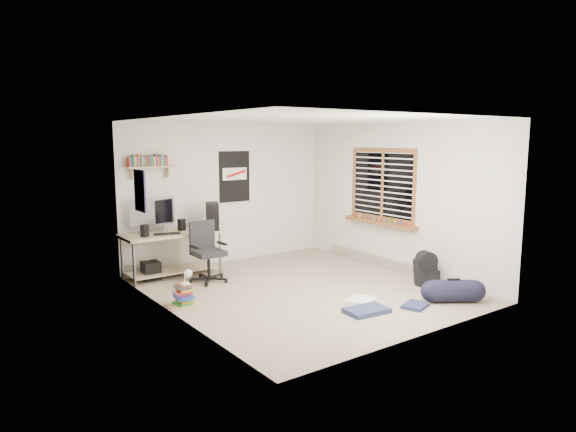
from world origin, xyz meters
TOP-DOWN VIEW (x-y plane):
  - floor at (0.00, 0.00)m, footprint 4.00×4.50m
  - ceiling at (0.00, 0.00)m, footprint 4.00×4.50m
  - back_wall at (0.00, 2.25)m, footprint 4.00×0.01m
  - left_wall at (-2.00, 0.00)m, footprint 0.01×4.50m
  - right_wall at (2.00, 0.00)m, footprint 0.01×4.50m
  - desk at (-1.26, 1.85)m, footprint 1.67×0.94m
  - monitor_left at (-1.68, 1.99)m, footprint 0.39×0.30m
  - monitor_right at (-1.32, 2.00)m, footprint 0.41×0.21m
  - pc_tower at (-0.57, 1.74)m, footprint 0.36×0.47m
  - keyboard at (-1.38, 1.74)m, footprint 0.44×0.25m
  - speaker_left at (-1.75, 1.73)m, footprint 0.12×0.12m
  - speaker_right at (-1.05, 1.92)m, footprint 0.12×0.12m
  - office_chair at (-0.93, 1.21)m, footprint 0.63×0.63m
  - wall_shelf at (-1.45, 2.14)m, footprint 0.80×0.22m
  - poster_back_wall at (0.15, 2.23)m, footprint 0.62×0.03m
  - poster_left_wall at (-1.99, 1.20)m, footprint 0.02×0.42m
  - window at (1.95, 0.30)m, footprint 0.10×1.50m
  - baseboard_heater at (1.96, 0.30)m, footprint 0.08×2.50m
  - backpack at (1.69, -0.92)m, footprint 0.38×0.35m
  - duffel_bag at (1.33, -1.69)m, footprint 0.43×0.43m
  - tshirt at (0.32, -0.93)m, footprint 0.50×0.47m
  - jeans_a at (0.05, -1.32)m, footprint 0.59×0.41m
  - jeans_b at (0.73, -1.55)m, footprint 0.43×0.37m
  - book_stack at (-1.75, 0.34)m, footprint 0.52×0.45m
  - desk_lamp at (-1.73, 0.32)m, footprint 0.14×0.22m
  - subwoofer at (-1.63, 1.86)m, footprint 0.27×0.27m

SIDE VIEW (x-z plane):
  - floor at x=0.00m, z-range -0.01..0.00m
  - tshirt at x=0.32m, z-range 0.00..0.04m
  - jeans_b at x=0.73m, z-range 0.00..0.05m
  - jeans_a at x=0.05m, z-range 0.00..0.06m
  - baseboard_heater at x=1.96m, z-range 0.00..0.18m
  - duffel_bag at x=1.33m, z-range -0.16..0.44m
  - subwoofer at x=-1.63m, z-range -0.01..0.29m
  - book_stack at x=-1.75m, z-range -0.01..0.31m
  - backpack at x=1.69m, z-range -0.01..0.41m
  - desk at x=-1.26m, z-range 0.00..0.73m
  - desk_lamp at x=-1.73m, z-range 0.28..0.48m
  - office_chair at x=-0.93m, z-range 0.01..0.97m
  - keyboard at x=-1.38m, z-range 0.72..0.74m
  - speaker_left at x=-1.75m, z-range 0.72..0.92m
  - speaker_right at x=-1.05m, z-range 0.72..0.92m
  - monitor_left at x=-1.68m, z-range 0.72..1.16m
  - monitor_right at x=-1.32m, z-range 0.72..1.16m
  - pc_tower at x=-0.57m, z-range 0.72..1.17m
  - back_wall at x=0.00m, z-range 0.00..2.50m
  - left_wall at x=-2.00m, z-range 0.00..2.50m
  - right_wall at x=2.00m, z-range 0.00..2.50m
  - window at x=1.95m, z-range 0.82..2.08m
  - poster_left_wall at x=-1.99m, z-range 1.20..1.80m
  - poster_back_wall at x=0.15m, z-range 1.09..2.01m
  - wall_shelf at x=-1.45m, z-range 1.66..1.90m
  - ceiling at x=0.00m, z-range 2.50..2.51m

